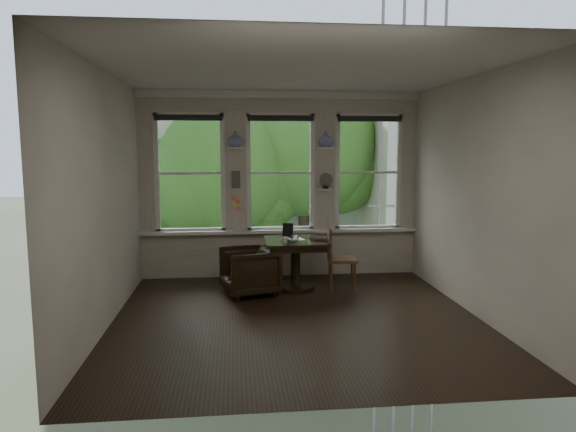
{
  "coord_description": "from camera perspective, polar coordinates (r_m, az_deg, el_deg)",
  "views": [
    {
      "loc": [
        -0.75,
        -6.08,
        2.09
      ],
      "look_at": [
        -0.02,
        0.9,
        1.17
      ],
      "focal_mm": 32.0,
      "sensor_mm": 36.0,
      "label": 1
    }
  ],
  "objects": [
    {
      "name": "papers",
      "position": [
        7.69,
        0.79,
        -2.52
      ],
      "size": [
        0.29,
        0.35,
        0.0
      ],
      "primitive_type": "cube",
      "rotation": [
        0.0,
        0.0,
        0.25
      ],
      "color": "silver",
      "rests_on": "table"
    },
    {
      "name": "mug",
      "position": [
        7.34,
        -0.3,
        -2.69
      ],
      "size": [
        0.11,
        0.11,
        0.08
      ],
      "primitive_type": "imported",
      "rotation": [
        0.0,
        0.0,
        0.24
      ],
      "color": "white",
      "rests_on": "table"
    },
    {
      "name": "wall_left",
      "position": [
        6.29,
        -19.76,
        1.69
      ],
      "size": [
        0.0,
        4.5,
        4.5
      ],
      "primitive_type": "plane",
      "rotation": [
        1.57,
        0.0,
        1.57
      ],
      "color": "beige",
      "rests_on": "ground"
    },
    {
      "name": "shelf_right",
      "position": [
        8.36,
        4.2,
        7.55
      ],
      "size": [
        0.26,
        0.16,
        0.03
      ],
      "primitive_type": "cube",
      "color": "white",
      "rests_on": "ground"
    },
    {
      "name": "laptop",
      "position": [
        7.54,
        3.38,
        -2.65
      ],
      "size": [
        0.37,
        0.34,
        0.02
      ],
      "primitive_type": "imported",
      "rotation": [
        0.0,
        0.0,
        -0.57
      ],
      "color": "black",
      "rests_on": "table"
    },
    {
      "name": "armchair_left",
      "position": [
        7.44,
        -4.31,
        -6.12
      ],
      "size": [
        0.91,
        0.9,
        0.68
      ],
      "primitive_type": "imported",
      "rotation": [
        0.0,
        0.0,
        -1.31
      ],
      "color": "black",
      "rests_on": "ground"
    },
    {
      "name": "tablet",
      "position": [
        7.76,
        -0.02,
        -1.62
      ],
      "size": [
        0.18,
        0.12,
        0.22
      ],
      "primitive_type": "cube",
      "rotation": [
        -0.26,
        0.0,
        -0.29
      ],
      "color": "black",
      "rests_on": "table"
    },
    {
      "name": "cushion_red",
      "position": [
        7.41,
        -4.32,
        -5.3
      ],
      "size": [
        0.45,
        0.45,
        0.06
      ],
      "primitive_type": "cube",
      "color": "maroon",
      "rests_on": "armchair_left"
    },
    {
      "name": "vase_left",
      "position": [
        8.24,
        -5.88,
        8.5
      ],
      "size": [
        0.24,
        0.24,
        0.25
      ],
      "primitive_type": "imported",
      "color": "silver",
      "rests_on": "shelf_left"
    },
    {
      "name": "wall_right",
      "position": [
        6.81,
        20.19,
        2.07
      ],
      "size": [
        0.0,
        4.5,
        4.5
      ],
      "primitive_type": "plane",
      "rotation": [
        1.57,
        0.0,
        -1.57
      ],
      "color": "beige",
      "rests_on": "ground"
    },
    {
      "name": "side_chair_right",
      "position": [
        7.7,
        6.03,
        -4.76
      ],
      "size": [
        0.46,
        0.46,
        0.92
      ],
      "primitive_type": null,
      "rotation": [
        0.0,
        0.0,
        1.46
      ],
      "color": "#4D371B",
      "rests_on": "ground"
    },
    {
      "name": "drinking_glass",
      "position": [
        7.45,
        0.75,
        -2.5
      ],
      "size": [
        0.13,
        0.13,
        0.09
      ],
      "primitive_type": "imported",
      "rotation": [
        0.0,
        0.0,
        0.07
      ],
      "color": "white",
      "rests_on": "table"
    },
    {
      "name": "table",
      "position": [
        7.67,
        0.84,
        -5.42
      ],
      "size": [
        0.9,
        0.9,
        0.75
      ],
      "primitive_type": null,
      "color": "black",
      "rests_on": "ground"
    },
    {
      "name": "window_center",
      "position": [
        8.38,
        -0.85,
        4.83
      ],
      "size": [
        1.1,
        0.12,
        1.9
      ],
      "primitive_type": null,
      "color": "white",
      "rests_on": "ground"
    },
    {
      "name": "wall_front",
      "position": [
        3.95,
        5.0,
        -1.1
      ],
      "size": [
        4.5,
        0.0,
        4.5
      ],
      "primitive_type": "plane",
      "rotation": [
        -1.57,
        0.0,
        0.0
      ],
      "color": "beige",
      "rests_on": "ground"
    },
    {
      "name": "shelf_left",
      "position": [
        8.23,
        -5.87,
        7.53
      ],
      "size": [
        0.26,
        0.16,
        0.03
      ],
      "primitive_type": "cube",
      "color": "white",
      "rests_on": "ground"
    },
    {
      "name": "window_right",
      "position": [
        8.63,
        8.82,
        4.82
      ],
      "size": [
        1.1,
        0.12,
        1.9
      ],
      "primitive_type": null,
      "color": "white",
      "rests_on": "ground"
    },
    {
      "name": "intercom",
      "position": [
        8.28,
        -5.82,
        4.07
      ],
      "size": [
        0.14,
        0.06,
        0.28
      ],
      "primitive_type": "cube",
      "color": "#59544F",
      "rests_on": "ground"
    },
    {
      "name": "window_left",
      "position": [
        8.37,
        -10.81,
        4.7
      ],
      "size": [
        1.1,
        0.12,
        1.9
      ],
      "primitive_type": null,
      "color": "white",
      "rests_on": "ground"
    },
    {
      "name": "sticky_notes",
      "position": [
        8.31,
        -5.79,
        1.66
      ],
      "size": [
        0.16,
        0.01,
        0.24
      ],
      "primitive_type": null,
      "color": "pink",
      "rests_on": "ground"
    },
    {
      "name": "vase_right",
      "position": [
        8.37,
        4.21,
        8.5
      ],
      "size": [
        0.24,
        0.24,
        0.25
      ],
      "primitive_type": "imported",
      "color": "silver",
      "rests_on": "shelf_right"
    },
    {
      "name": "wall_back",
      "position": [
        8.39,
        -0.85,
        3.47
      ],
      "size": [
        4.5,
        0.0,
        4.5
      ],
      "primitive_type": "plane",
      "rotation": [
        1.57,
        0.0,
        0.0
      ],
      "color": "beige",
      "rests_on": "ground"
    },
    {
      "name": "ground",
      "position": [
        6.48,
        1.0,
        -11.32
      ],
      "size": [
        4.5,
        4.5,
        0.0
      ],
      "primitive_type": "plane",
      "color": "black",
      "rests_on": "ground"
    },
    {
      "name": "desk_fan",
      "position": [
        8.36,
        4.19,
        3.64
      ],
      "size": [
        0.2,
        0.2,
        0.24
      ],
      "primitive_type": null,
      "color": "#59544F",
      "rests_on": "ground"
    },
    {
      "name": "ceiling",
      "position": [
        6.2,
        1.06,
        15.95
      ],
      "size": [
        4.5,
        4.5,
        0.0
      ],
      "primitive_type": "plane",
      "rotation": [
        3.14,
        0.0,
        0.0
      ],
      "color": "silver",
      "rests_on": "ground"
    }
  ]
}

